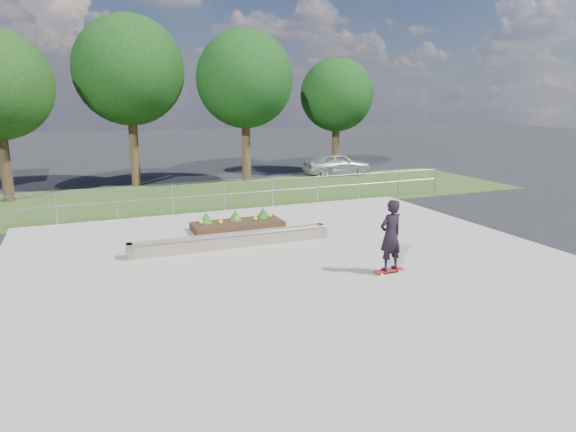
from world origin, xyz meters
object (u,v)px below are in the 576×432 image
object	(u,v)px
grind_ledge	(232,240)
planter_bed	(237,223)
skateboarder	(391,236)
parked_car	(337,164)

from	to	relation	value
grind_ledge	planter_bed	distance (m)	2.14
skateboarder	parked_car	world-z (taller)	skateboarder
grind_ledge	skateboarder	distance (m)	4.83
planter_bed	skateboarder	world-z (taller)	skateboarder
parked_car	skateboarder	bearing A→B (deg)	159.12
planter_bed	parked_car	size ratio (longest dim) A/B	0.78
planter_bed	parked_car	distance (m)	13.30
parked_car	grind_ledge	bearing A→B (deg)	143.15
planter_bed	skateboarder	size ratio (longest dim) A/B	1.60
grind_ledge	parked_car	bearing A→B (deg)	50.77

